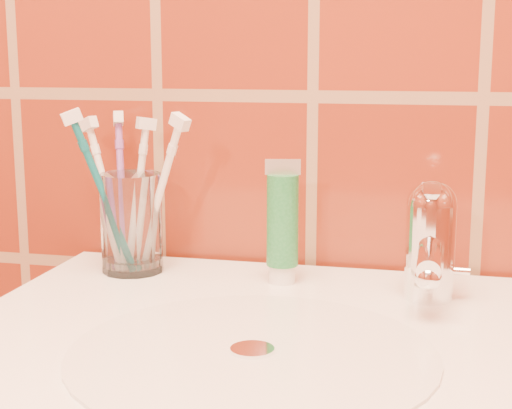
# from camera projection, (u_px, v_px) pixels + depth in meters

# --- Properties ---
(glass_tumbler) EXTENTS (0.08, 0.08, 0.11)m
(glass_tumbler) POSITION_uv_depth(u_px,v_px,m) (132.00, 223.00, 0.87)
(glass_tumbler) COLOR white
(glass_tumbler) RESTS_ON pedestal_sink
(toothpaste_tube) EXTENTS (0.04, 0.03, 0.13)m
(toothpaste_tube) POSITION_uv_depth(u_px,v_px,m) (282.00, 226.00, 0.82)
(toothpaste_tube) COLOR white
(toothpaste_tube) RESTS_ON pedestal_sink
(faucet) EXTENTS (0.05, 0.11, 0.12)m
(faucet) POSITION_uv_depth(u_px,v_px,m) (430.00, 237.00, 0.76)
(faucet) COLOR white
(faucet) RESTS_ON pedestal_sink
(toothbrush_0) EXTENTS (0.14, 0.13, 0.20)m
(toothbrush_0) POSITION_uv_depth(u_px,v_px,m) (104.00, 195.00, 0.84)
(toothbrush_0) COLOR #0D636F
(toothbrush_0) RESTS_ON glass_tumbler
(toothbrush_1) EXTENTS (0.15, 0.13, 0.19)m
(toothbrush_1) POSITION_uv_depth(u_px,v_px,m) (159.00, 196.00, 0.84)
(toothbrush_1) COLOR white
(toothbrush_1) RESTS_ON glass_tumbler
(toothbrush_2) EXTENTS (0.08, 0.07, 0.18)m
(toothbrush_2) POSITION_uv_depth(u_px,v_px,m) (138.00, 195.00, 0.87)
(toothbrush_2) COLOR white
(toothbrush_2) RESTS_ON glass_tumbler
(toothbrush_3) EXTENTS (0.10, 0.14, 0.19)m
(toothbrush_3) POSITION_uv_depth(u_px,v_px,m) (121.00, 191.00, 0.88)
(toothbrush_3) COLOR #874CA4
(toothbrush_3) RESTS_ON glass_tumbler
(toothbrush_4) EXTENTS (0.13, 0.12, 0.18)m
(toothbrush_4) POSITION_uv_depth(u_px,v_px,m) (108.00, 195.00, 0.87)
(toothbrush_4) COLOR white
(toothbrush_4) RESTS_ON glass_tumbler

